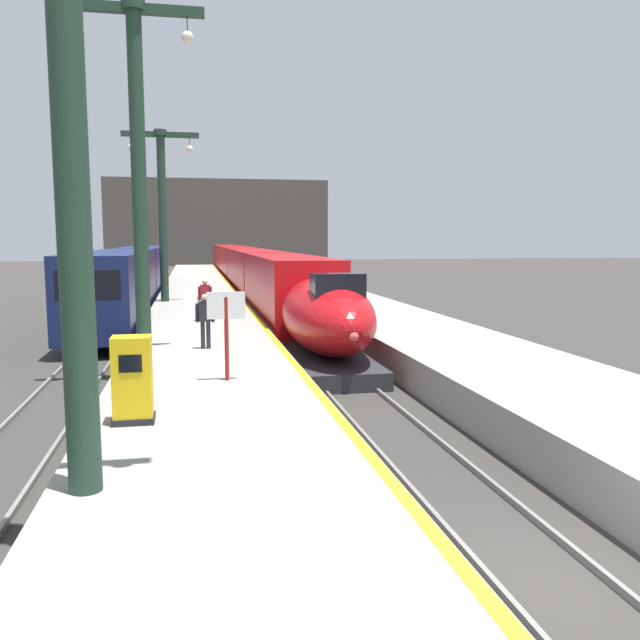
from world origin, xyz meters
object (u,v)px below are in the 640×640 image
passenger_mid_platform (205,317)px  ticket_machine_yellow (133,383)px  station_column_near (66,50)px  passenger_near_edge (205,296)px  highspeed_train_main (246,268)px  station_column_mid (138,147)px  station_column_far (162,199)px  departure_info_board (226,318)px  rolling_suitcase (200,313)px  regional_train_adjacent (133,275)px

passenger_mid_platform → ticket_machine_yellow: passenger_mid_platform is taller
station_column_near → passenger_near_edge: 19.24m
ticket_machine_yellow → passenger_mid_platform: bearing=79.5°
highspeed_train_main → passenger_mid_platform: bearing=-96.7°
station_column_mid → ticket_machine_yellow: bearing=-87.5°
passenger_near_edge → ticket_machine_yellow: bearing=-96.1°
passenger_near_edge → station_column_near: bearing=-96.1°
highspeed_train_main → passenger_mid_platform: highspeed_train_main is taller
passenger_near_edge → passenger_mid_platform: bearing=-91.1°
station_column_far → departure_info_board: (2.24, -20.71, -3.94)m
passenger_mid_platform → highspeed_train_main: bearing=83.3°
passenger_near_edge → rolling_suitcase: passenger_near_edge is taller
station_column_mid → passenger_mid_platform: size_ratio=5.99×
passenger_mid_platform → departure_info_board: 4.75m
station_column_far → rolling_suitcase: 10.45m
highspeed_train_main → passenger_near_edge: 27.78m
highspeed_train_main → station_column_near: bearing=-97.3°
highspeed_train_main → passenger_mid_platform: 34.98m
ticket_machine_yellow → departure_info_board: departure_info_board is taller
station_column_near → passenger_near_edge: size_ratio=5.61×
passenger_near_edge → departure_info_board: size_ratio=0.80×
station_column_far → ticket_machine_yellow: 24.47m
regional_train_adjacent → ticket_machine_yellow: size_ratio=22.87×
station_column_mid → rolling_suitcase: (1.76, 7.04, -5.72)m
highspeed_train_main → passenger_near_edge: highspeed_train_main is taller
regional_train_adjacent → station_column_mid: 23.01m
rolling_suitcase → departure_info_board: size_ratio=0.46×
station_column_near → station_column_far: bearing=90.0°
regional_train_adjacent → station_column_far: station_column_far is taller
rolling_suitcase → highspeed_train_main: bearing=81.5°
passenger_near_edge → passenger_mid_platform: (-0.14, -7.24, 0.00)m
departure_info_board → station_column_mid: bearing=115.3°
regional_train_adjacent → station_column_far: bearing=-71.0°
regional_train_adjacent → station_column_far: size_ratio=4.05×
station_column_near → station_column_far: 27.32m
station_column_far → regional_train_adjacent: bearing=109.0°
station_column_mid → departure_info_board: (2.24, -4.74, -4.52)m
rolling_suitcase → station_column_near: bearing=-95.5°
station_column_mid → ticket_machine_yellow: 9.63m
regional_train_adjacent → station_column_mid: size_ratio=3.62×
station_column_near → passenger_mid_platform: station_column_near is taller
station_column_mid → rolling_suitcase: bearing=76.0°
passenger_near_edge → highspeed_train_main: bearing=81.9°
highspeed_train_main → departure_info_board: size_ratio=35.98×
ticket_machine_yellow → station_column_mid: bearing=92.5°
station_column_mid → departure_info_board: 6.92m
highspeed_train_main → departure_info_board: (-3.66, -39.45, 0.59)m
passenger_mid_platform → rolling_suitcase: size_ratio=1.72×
station_column_mid → regional_train_adjacent: bearing=95.6°
departure_info_board → ticket_machine_yellow: bearing=-119.7°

